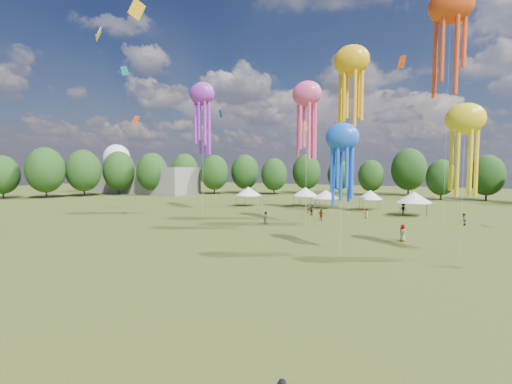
% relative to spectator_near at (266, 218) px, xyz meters
% --- Properties ---
extents(ground, '(300.00, 300.00, 0.00)m').
position_rel_spectator_near_xyz_m(ground, '(8.71, -34.12, -0.89)').
color(ground, '#384416').
rests_on(ground, ground).
extents(spectator_near, '(0.97, 0.82, 1.79)m').
position_rel_spectator_near_xyz_m(spectator_near, '(0.00, 0.00, 0.00)').
color(spectator_near, gray).
rests_on(spectator_near, ground).
extents(spectators_far, '(24.20, 24.99, 1.87)m').
position_rel_spectator_near_xyz_m(spectators_far, '(11.90, 10.95, -0.01)').
color(spectators_far, gray).
rests_on(spectators_far, ground).
extents(festival_tents, '(36.85, 11.08, 4.02)m').
position_rel_spectator_near_xyz_m(festival_tents, '(2.64, 21.90, 2.07)').
color(festival_tents, '#47474C').
rests_on(festival_tents, ground).
extents(show_kites, '(42.29, 27.50, 32.46)m').
position_rel_spectator_near_xyz_m(show_kites, '(9.99, 7.04, 20.08)').
color(show_kites, '#FA4982').
rests_on(show_kites, ground).
extents(small_kites, '(73.99, 60.95, 45.42)m').
position_rel_spectator_near_xyz_m(small_kites, '(7.68, 7.64, 27.91)').
color(small_kites, '#FA4982').
rests_on(small_kites, ground).
extents(treeline, '(201.57, 95.24, 13.43)m').
position_rel_spectator_near_xyz_m(treeline, '(4.84, 28.39, 5.65)').
color(treeline, '#38281C').
rests_on(treeline, ground).
extents(hangar, '(40.00, 12.00, 8.00)m').
position_rel_spectator_near_xyz_m(hangar, '(-63.29, 37.88, 3.11)').
color(hangar, gray).
rests_on(hangar, ground).
extents(radome, '(9.00, 9.00, 16.00)m').
position_rel_spectator_near_xyz_m(radome, '(-79.29, 43.88, 9.09)').
color(radome, white).
rests_on(radome, ground).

